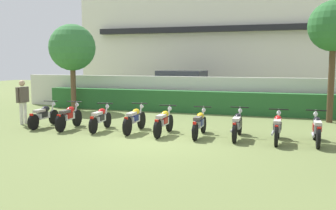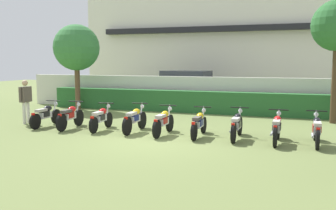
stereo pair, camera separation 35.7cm
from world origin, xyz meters
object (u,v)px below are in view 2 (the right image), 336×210
(motorcycle_in_row_7, at_px, (277,128))
(inspector_person, at_px, (26,98))
(parked_car, at_px, (188,87))
(motorcycle_in_row_2, at_px, (101,118))
(motorcycle_in_row_1, at_px, (70,116))
(motorcycle_in_row_5, at_px, (199,123))
(tree_near_inspector, at_px, (76,48))
(motorcycle_in_row_8, at_px, (317,130))
(motorcycle_in_row_0, at_px, (46,115))
(motorcycle_in_row_4, at_px, (163,122))
(motorcycle_in_row_3, at_px, (135,119))
(motorcycle_in_row_6, at_px, (237,125))

(motorcycle_in_row_7, distance_m, inspector_person, 9.58)
(parked_car, relative_size, motorcycle_in_row_2, 2.59)
(parked_car, bearing_deg, motorcycle_in_row_1, -94.76)
(motorcycle_in_row_7, bearing_deg, motorcycle_in_row_5, 87.73)
(tree_near_inspector, bearing_deg, motorcycle_in_row_8, -23.21)
(motorcycle_in_row_0, height_order, motorcycle_in_row_5, motorcycle_in_row_0)
(tree_near_inspector, xyz_separation_m, motorcycle_in_row_4, (6.46, -4.89, -2.66))
(motorcycle_in_row_0, relative_size, motorcycle_in_row_3, 0.98)
(motorcycle_in_row_0, distance_m, motorcycle_in_row_1, 1.14)
(motorcycle_in_row_1, relative_size, motorcycle_in_row_3, 0.96)
(parked_car, height_order, motorcycle_in_row_2, parked_car)
(motorcycle_in_row_0, height_order, motorcycle_in_row_7, motorcycle_in_row_7)
(motorcycle_in_row_8, bearing_deg, motorcycle_in_row_1, 90.32)
(parked_car, xyz_separation_m, motorcycle_in_row_0, (-2.81, -9.53, -0.50))
(motorcycle_in_row_3, distance_m, motorcycle_in_row_6, 3.53)
(tree_near_inspector, distance_m, motorcycle_in_row_4, 8.53)
(motorcycle_in_row_2, xyz_separation_m, inspector_person, (-3.53, 0.32, 0.58))
(parked_car, distance_m, motorcycle_in_row_3, 9.48)
(motorcycle_in_row_8, bearing_deg, motorcycle_in_row_6, 87.88)
(tree_near_inspector, distance_m, motorcycle_in_row_8, 12.50)
(motorcycle_in_row_3, relative_size, motorcycle_in_row_5, 1.02)
(motorcycle_in_row_1, relative_size, inspector_person, 1.07)
(motorcycle_in_row_2, height_order, motorcycle_in_row_6, motorcycle_in_row_6)
(motorcycle_in_row_2, bearing_deg, motorcycle_in_row_1, 89.78)
(motorcycle_in_row_1, relative_size, motorcycle_in_row_2, 1.03)
(tree_near_inspector, relative_size, motorcycle_in_row_6, 2.20)
(motorcycle_in_row_3, height_order, inspector_person, inspector_person)
(motorcycle_in_row_7, bearing_deg, inspector_person, 88.38)
(motorcycle_in_row_2, bearing_deg, motorcycle_in_row_4, -95.48)
(motorcycle_in_row_2, xyz_separation_m, motorcycle_in_row_4, (2.38, -0.05, 0.01))
(tree_near_inspector, distance_m, inspector_person, 5.00)
(parked_car, bearing_deg, motorcycle_in_row_3, -79.92)
(parked_car, bearing_deg, motorcycle_in_row_2, -87.59)
(inspector_person, bearing_deg, motorcycle_in_row_7, -2.48)
(tree_near_inspector, bearing_deg, motorcycle_in_row_7, -26.00)
(motorcycle_in_row_0, xyz_separation_m, motorcycle_in_row_6, (7.16, 0.09, 0.01))
(motorcycle_in_row_3, xyz_separation_m, motorcycle_in_row_4, (1.11, -0.15, -0.01))
(motorcycle_in_row_6, bearing_deg, parked_car, 24.30)
(motorcycle_in_row_1, relative_size, motorcycle_in_row_5, 0.98)
(motorcycle_in_row_3, distance_m, motorcycle_in_row_4, 1.12)
(parked_car, height_order, motorcycle_in_row_4, parked_car)
(motorcycle_in_row_1, bearing_deg, motorcycle_in_row_6, -92.14)
(motorcycle_in_row_4, bearing_deg, motorcycle_in_row_6, -86.25)
(motorcycle_in_row_3, bearing_deg, motorcycle_in_row_8, -91.36)
(tree_near_inspector, distance_m, motorcycle_in_row_6, 10.41)
(motorcycle_in_row_3, relative_size, inspector_person, 1.12)
(motorcycle_in_row_5, height_order, motorcycle_in_row_6, motorcycle_in_row_6)
(motorcycle_in_row_2, height_order, motorcycle_in_row_8, motorcycle_in_row_8)
(motorcycle_in_row_6, bearing_deg, motorcycle_in_row_5, 91.94)
(motorcycle_in_row_6, bearing_deg, motorcycle_in_row_1, 91.26)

